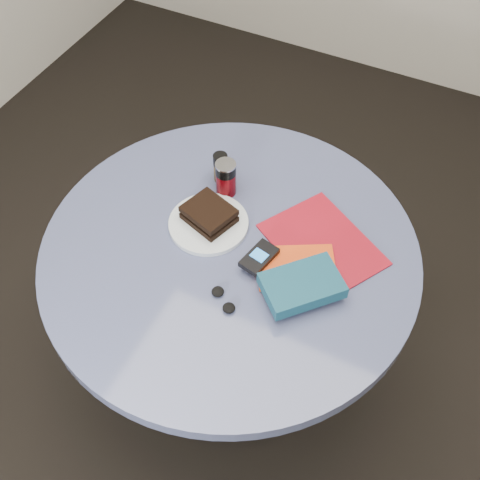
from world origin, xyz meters
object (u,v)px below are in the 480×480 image
at_px(red_book, 296,267).
at_px(mp3_player, 259,257).
at_px(headphones, 223,300).
at_px(table, 231,283).
at_px(novel, 302,285).
at_px(pepper_grinder, 221,167).
at_px(magazine, 322,244).
at_px(soda_can, 226,178).
at_px(plate, 209,224).
at_px(sandwich, 209,214).

height_order(red_book, mp3_player, mp3_player).
xyz_separation_m(red_book, headphones, (-0.12, -0.17, -0.00)).
relative_size(table, novel, 5.30).
distance_m(pepper_grinder, red_book, 0.38).
xyz_separation_m(magazine, red_book, (-0.03, -0.11, 0.01)).
bearing_deg(soda_can, headphones, -63.99).
bearing_deg(magazine, soda_can, -159.69).
bearing_deg(mp3_player, plate, 161.80).
distance_m(soda_can, pepper_grinder, 0.05).
bearing_deg(magazine, table, -120.44).
xyz_separation_m(table, red_book, (0.18, 0.01, 0.18)).
bearing_deg(magazine, pepper_grinder, -164.23).
bearing_deg(soda_can, mp3_player, -44.85).
bearing_deg(pepper_grinder, novel, -36.35).
xyz_separation_m(sandwich, soda_can, (-0.01, 0.12, 0.02)).
bearing_deg(magazine, red_book, -74.76).
height_order(soda_can, red_book, soda_can).
xyz_separation_m(sandwich, mp3_player, (0.18, -0.07, -0.01)).
distance_m(sandwich, magazine, 0.31).
relative_size(red_book, headphones, 2.19).
bearing_deg(sandwich, novel, -18.64).
relative_size(plate, magazine, 0.72).
bearing_deg(novel, sandwich, 114.40).
xyz_separation_m(sandwich, magazine, (0.30, 0.06, -0.03)).
bearing_deg(soda_can, red_book, -30.21).
relative_size(plate, mp3_player, 1.94).
relative_size(magazine, headphones, 3.33).
bearing_deg(magazine, novel, -56.01).
height_order(soda_can, magazine, soda_can).
bearing_deg(mp3_player, sandwich, 159.42).
xyz_separation_m(table, pepper_grinder, (-0.14, 0.21, 0.21)).
bearing_deg(pepper_grinder, sandwich, -73.47).
bearing_deg(sandwich, table, -30.82).
xyz_separation_m(soda_can, headphones, (0.16, -0.33, -0.05)).
distance_m(magazine, novel, 0.17).
relative_size(sandwich, pepper_grinder, 1.61).
distance_m(red_book, mp3_player, 0.10).
bearing_deg(pepper_grinder, soda_can, -45.47).
xyz_separation_m(table, sandwich, (-0.09, 0.05, 0.20)).
height_order(plate, magazine, plate).
relative_size(table, mp3_player, 9.00).
distance_m(soda_can, mp3_player, 0.27).
xyz_separation_m(plate, soda_can, (-0.01, 0.13, 0.05)).
bearing_deg(sandwich, plate, -76.33).
bearing_deg(soda_can, plate, -83.90).
height_order(plate, soda_can, soda_can).
distance_m(plate, sandwich, 0.03).
relative_size(table, sandwich, 6.61).
distance_m(magazine, mp3_player, 0.18).
relative_size(magazine, red_book, 1.52).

